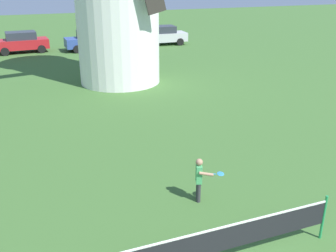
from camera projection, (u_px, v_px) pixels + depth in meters
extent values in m
cylinder|color=#238E4C|center=(323.00, 217.00, 8.47)|extent=(0.06, 0.06, 1.10)
cube|color=black|center=(205.00, 244.00, 7.44)|extent=(5.81, 0.01, 0.55)
cube|color=white|center=(206.00, 232.00, 7.33)|extent=(5.81, 0.02, 0.04)
cylinder|color=#333338|center=(198.00, 190.00, 10.08)|extent=(0.11, 0.11, 0.55)
cylinder|color=#333338|center=(199.00, 193.00, 9.95)|extent=(0.11, 0.11, 0.55)
cube|color=#4CB266|center=(199.00, 174.00, 9.83)|extent=(0.23, 0.30, 0.49)
sphere|color=tan|center=(199.00, 162.00, 9.70)|extent=(0.18, 0.18, 0.18)
cylinder|color=tan|center=(198.00, 171.00, 9.99)|extent=(0.08, 0.08, 0.37)
cylinder|color=tan|center=(206.00, 174.00, 9.66)|extent=(0.38, 0.20, 0.14)
cylinder|color=#338CCC|center=(212.00, 174.00, 9.66)|extent=(0.22, 0.10, 0.04)
ellipsoid|color=#338CCC|center=(221.00, 174.00, 9.67)|extent=(0.25, 0.29, 0.03)
cube|color=red|center=(22.00, 44.00, 29.05)|extent=(3.91, 1.92, 0.70)
cube|color=#2D333D|center=(21.00, 36.00, 28.82)|extent=(2.22, 1.62, 0.56)
cylinder|color=black|center=(39.00, 46.00, 30.40)|extent=(0.61, 0.21, 0.60)
cylinder|color=black|center=(42.00, 49.00, 28.96)|extent=(0.61, 0.21, 0.60)
cylinder|color=black|center=(4.00, 48.00, 29.40)|extent=(0.61, 0.21, 0.60)
cylinder|color=black|center=(5.00, 52.00, 27.96)|extent=(0.61, 0.21, 0.60)
cube|color=#334C99|center=(94.00, 42.00, 30.04)|extent=(4.52, 1.79, 0.70)
cube|color=#2D333D|center=(94.00, 33.00, 29.81)|extent=(2.54, 1.54, 0.56)
cylinder|color=black|center=(111.00, 43.00, 31.44)|extent=(0.60, 0.19, 0.60)
cylinder|color=black|center=(116.00, 47.00, 29.98)|extent=(0.60, 0.19, 0.60)
cylinder|color=black|center=(73.00, 46.00, 30.36)|extent=(0.60, 0.19, 0.60)
cylinder|color=black|center=(77.00, 49.00, 28.90)|extent=(0.60, 0.19, 0.60)
cube|color=silver|center=(160.00, 37.00, 32.24)|extent=(4.52, 1.91, 0.70)
cube|color=#2D333D|center=(160.00, 29.00, 32.01)|extent=(2.56, 1.61, 0.56)
cylinder|color=black|center=(173.00, 39.00, 33.57)|extent=(0.61, 0.21, 0.60)
cylinder|color=black|center=(180.00, 42.00, 32.07)|extent=(0.61, 0.21, 0.60)
cylinder|color=black|center=(140.00, 41.00, 32.68)|extent=(0.61, 0.21, 0.60)
cylinder|color=black|center=(145.00, 44.00, 31.18)|extent=(0.61, 0.21, 0.60)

